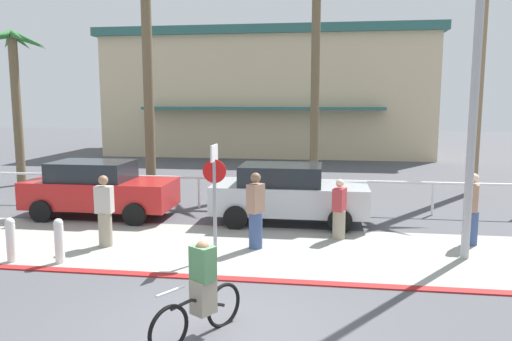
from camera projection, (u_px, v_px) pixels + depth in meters
The scene contains 20 objects.
ground_plane at pixel (278, 201), 17.45m from camera, with size 80.00×80.00×0.00m, color #4C4C51.
sidewalk_strip at pixel (254, 249), 11.77m from camera, with size 44.00×4.00×0.02m, color #9E9E93.
curb_paint at pixel (239, 279), 9.81m from camera, with size 44.00×0.24×0.03m, color maroon.
building_backdrop at pixel (271, 93), 33.31m from camera, with size 20.61×10.33×7.78m.
rail_fence at pixel (274, 184), 15.86m from camera, with size 19.73×0.08×1.04m.
stop_sign_bike_lane at pixel (215, 185), 10.86m from camera, with size 0.52×0.56×2.56m.
bollard_2 at pixel (59, 240), 10.72m from camera, with size 0.20×0.20×1.00m.
bollard_3 at pixel (11, 239), 10.79m from camera, with size 0.20×0.20×1.00m.
streetlight_curb at pixel (480, 63), 10.27m from camera, with size 0.24×2.54×7.50m.
palm_tree_0 at pixel (14, 67), 19.94m from camera, with size 2.91×2.77×6.28m.
palm_tree_1 at pixel (145, 4), 17.27m from camera, with size 3.21×3.14×9.12m.
palm_tree_2 at pixel (316, 14), 19.96m from camera, with size 3.43×3.02×9.95m.
palm_tree_3 at pixel (483, 5), 17.93m from camera, with size 3.03×2.85×10.03m.
car_red_1 at pixel (99, 189), 14.94m from camera, with size 4.40×2.02×1.69m.
car_silver_2 at pixel (288, 193), 14.18m from camera, with size 4.40×2.02×1.69m.
cyclist_black_0 at pixel (201, 292), 7.39m from camera, with size 1.03×1.56×1.50m.
pedestrian_0 at pixel (256, 213), 11.73m from camera, with size 0.43×0.48×1.84m.
pedestrian_1 at pixel (339, 212), 12.55m from camera, with size 0.41×0.46×1.56m.
pedestrian_2 at pixel (472, 212), 12.01m from camera, with size 0.40×0.46×1.78m.
pedestrian_3 at pixel (105, 214), 11.91m from camera, with size 0.41×0.34×1.75m.
Camera 1 is at (1.68, -7.05, 3.54)m, focal length 34.86 mm.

